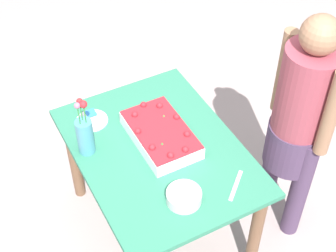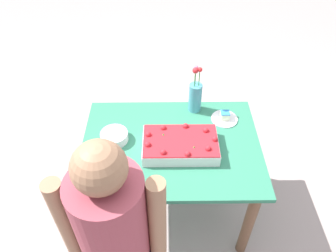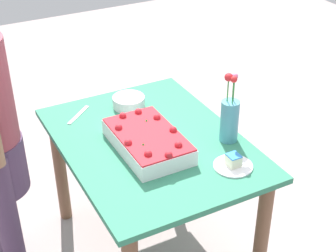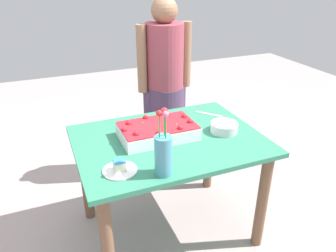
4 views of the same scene
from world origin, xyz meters
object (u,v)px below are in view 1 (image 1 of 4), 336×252
serving_plate_with_slice (92,119)px  person_standing (300,118)px  cake_knife (236,185)px  flower_vase (85,134)px  fruit_bowl (184,197)px  sheet_cake (161,134)px

serving_plate_with_slice → person_standing: 1.15m
cake_knife → flower_vase: (0.58, 0.57, 0.12)m
fruit_bowl → cake_knife: bearing=-98.7°
sheet_cake → fruit_bowl: size_ratio=2.65×
serving_plate_with_slice → person_standing: (-0.63, -0.95, 0.11)m
flower_vase → person_standing: 1.14m
sheet_cake → flower_vase: size_ratio=1.29×
cake_knife → person_standing: size_ratio=0.14×
serving_plate_with_slice → cake_knife: 0.90m
sheet_cake → person_standing: (-0.32, -0.68, 0.08)m
sheet_cake → flower_vase: bearing=73.3°
serving_plate_with_slice → person_standing: person_standing is taller
sheet_cake → cake_knife: sheet_cake is taller
cake_knife → person_standing: (0.14, -0.49, 0.12)m
serving_plate_with_slice → flower_vase: flower_vase is taller
person_standing → flower_vase: bearing=-22.1°
serving_plate_with_slice → person_standing: bearing=-123.5°
serving_plate_with_slice → flower_vase: bearing=151.9°
flower_vase → person_standing: person_standing is taller
cake_knife → person_standing: 0.53m
serving_plate_with_slice → cake_knife: serving_plate_with_slice is taller
sheet_cake → cake_knife: size_ratio=2.28×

